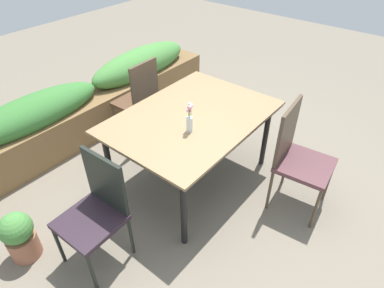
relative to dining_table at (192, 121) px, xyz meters
name	(u,v)px	position (x,y,z in m)	size (l,w,h in m)	color
ground_plane	(192,179)	(-0.02, -0.01, -0.72)	(12.00, 12.00, 0.00)	#756B5B
dining_table	(192,121)	(0.00, 0.00, 0.00)	(1.56, 1.13, 0.79)	#8C704C
chair_far_side	(139,97)	(0.19, 0.94, -0.16)	(0.43, 0.43, 1.01)	brown
chair_end_left	(97,207)	(-1.15, 0.00, -0.19)	(0.46, 0.46, 0.95)	#2C1F2A
chair_near_right	(297,154)	(0.34, -0.93, -0.14)	(0.51, 0.51, 1.04)	brown
flower_vase	(190,119)	(-0.21, -0.14, 0.19)	(0.06, 0.06, 0.28)	silver
planter_box	(97,100)	(0.05, 1.57, -0.35)	(3.55, 0.53, 0.79)	brown
potted_plant	(19,236)	(-1.60, 0.49, -0.48)	(0.26, 0.26, 0.47)	#9E6047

